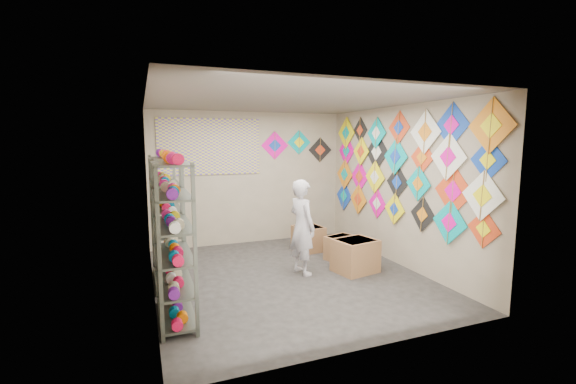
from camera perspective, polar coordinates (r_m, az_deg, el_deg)
name	(u,v)px	position (r m, az deg, el deg)	size (l,w,h in m)	color
ground	(289,277)	(6.18, 0.14, -12.42)	(4.50, 4.50, 0.00)	#2A2724
room_walls	(289,172)	(5.83, 0.14, 2.95)	(4.50, 4.50, 4.50)	tan
shelf_rack_front	(173,242)	(4.72, -16.62, -7.04)	(0.40, 1.10, 1.90)	#4C5147
shelf_rack_back	(166,220)	(5.99, -17.62, -4.00)	(0.40, 1.10, 1.90)	#4C5147
string_spools	(169,223)	(5.33, -17.22, -4.35)	(0.12, 2.36, 0.12)	#F92088
kite_wall_display	(398,168)	(6.78, 15.99, 3.45)	(0.06, 4.33, 2.04)	red
back_wall_kites	(297,146)	(8.28, 1.34, 6.82)	(1.62, 0.02, 0.70)	#F006A0
poster	(210,147)	(7.76, -11.48, 6.59)	(2.00, 0.01, 1.10)	#654CA5
shopkeeper	(302,227)	(6.13, 2.09, -5.20)	(0.48, 0.62, 1.52)	silver
carton_a	(355,256)	(6.42, 9.94, -9.27)	(0.64, 0.53, 0.53)	#9D6F44
carton_b	(342,248)	(7.01, 7.98, -8.23)	(0.52, 0.42, 0.42)	#9D6F44
carton_c	(308,238)	(7.53, 3.05, -6.87)	(0.49, 0.54, 0.47)	#9D6F44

